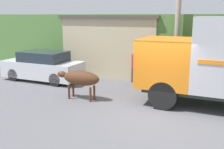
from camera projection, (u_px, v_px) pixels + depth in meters
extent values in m
plane|color=slate|center=(155.00, 113.00, 9.47)|extent=(60.00, 60.00, 0.00)
cube|color=#568442|center=(187.00, 44.00, 15.61)|extent=(32.00, 6.24, 3.49)
cube|color=#C6B793|center=(115.00, 47.00, 15.35)|extent=(5.54, 2.40, 3.28)
cube|color=#4C4742|center=(115.00, 17.00, 14.97)|extent=(5.84, 2.70, 0.16)
cube|color=orange|center=(167.00, 62.00, 10.44)|extent=(2.05, 2.40, 1.84)
cube|color=#232D38|center=(142.00, 52.00, 10.78)|extent=(0.04, 2.04, 0.64)
cylinder|color=black|center=(163.00, 95.00, 9.81)|extent=(1.07, 0.53, 1.07)
ellipsoid|color=#512D19|center=(81.00, 78.00, 10.80)|extent=(1.65, 0.61, 0.61)
ellipsoid|color=#512D19|center=(62.00, 74.00, 11.15)|extent=(0.45, 0.26, 0.26)
cone|color=#B7AD93|center=(61.00, 72.00, 11.03)|extent=(0.06, 0.06, 0.11)
cone|color=#B7AD93|center=(63.00, 71.00, 11.21)|extent=(0.06, 0.06, 0.11)
cylinder|color=#512D19|center=(69.00, 92.00, 10.98)|extent=(0.09, 0.09, 0.60)
cylinder|color=#512D19|center=(73.00, 90.00, 11.28)|extent=(0.09, 0.09, 0.60)
cylinder|color=#512D19|center=(90.00, 95.00, 10.58)|extent=(0.09, 0.09, 0.60)
cylinder|color=#512D19|center=(94.00, 93.00, 10.88)|extent=(0.09, 0.09, 0.60)
cube|color=silver|center=(43.00, 69.00, 14.06)|extent=(4.32, 1.71, 0.87)
cube|color=#232D38|center=(44.00, 56.00, 13.86)|extent=(2.38, 1.57, 0.53)
cylinder|color=black|center=(14.00, 75.00, 14.01)|extent=(0.66, 0.27, 0.66)
cylinder|color=black|center=(56.00, 80.00, 12.96)|extent=(0.66, 0.27, 0.66)
cube|color=#38332D|center=(135.00, 75.00, 13.64)|extent=(0.31, 0.24, 0.79)
cylinder|color=maroon|center=(135.00, 61.00, 13.48)|extent=(0.39, 0.39, 0.69)
sphere|color=#DBB28E|center=(135.00, 52.00, 13.37)|extent=(0.23, 0.23, 0.23)
cylinder|color=#9E998E|center=(177.00, 29.00, 12.33)|extent=(0.25, 0.25, 5.65)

